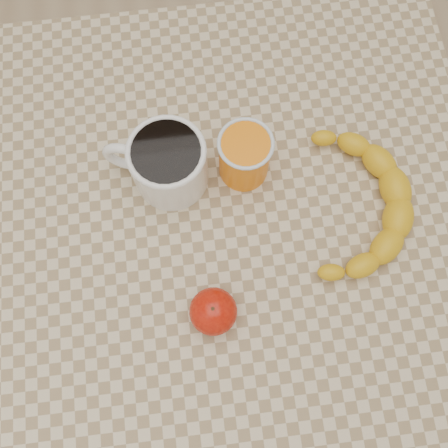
{
  "coord_description": "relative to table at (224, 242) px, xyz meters",
  "views": [
    {
      "loc": [
        -0.02,
        -0.2,
        1.46
      ],
      "look_at": [
        0.0,
        0.0,
        0.77
      ],
      "focal_mm": 40.0,
      "sensor_mm": 36.0,
      "label": 1
    }
  ],
  "objects": [
    {
      "name": "ground",
      "position": [
        0.0,
        0.0,
        -0.66
      ],
      "size": [
        3.0,
        3.0,
        0.0
      ],
      "primitive_type": "plane",
      "color": "tan",
      "rests_on": "ground"
    },
    {
      "name": "coffee_mug",
      "position": [
        -0.07,
        0.09,
        0.14
      ],
      "size": [
        0.17,
        0.14,
        0.09
      ],
      "color": "white",
      "rests_on": "table"
    },
    {
      "name": "apple",
      "position": [
        -0.03,
        -0.12,
        0.12
      ],
      "size": [
        0.08,
        0.08,
        0.06
      ],
      "color": "#940C04",
      "rests_on": "table"
    },
    {
      "name": "orange_juice_glass",
      "position": [
        0.04,
        0.09,
        0.13
      ],
      "size": [
        0.08,
        0.08,
        0.09
      ],
      "color": "orange",
      "rests_on": "table"
    },
    {
      "name": "banana",
      "position": [
        0.2,
        0.0,
        0.11
      ],
      "size": [
        0.35,
        0.39,
        0.04
      ],
      "primitive_type": null,
      "rotation": [
        0.0,
        0.0,
        -0.3
      ],
      "color": "gold",
      "rests_on": "table"
    },
    {
      "name": "table",
      "position": [
        0.0,
        0.0,
        0.0
      ],
      "size": [
        0.8,
        0.8,
        0.75
      ],
      "color": "beige",
      "rests_on": "ground"
    }
  ]
}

